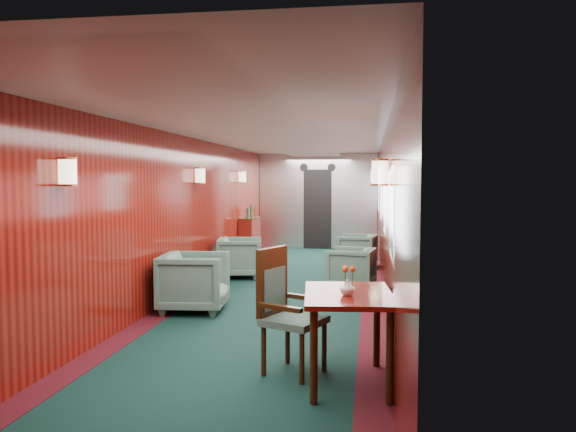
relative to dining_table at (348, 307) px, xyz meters
The scene contains 12 objects.
room 3.85m from the dining_table, 107.73° to the left, with size 12.00×12.10×2.40m.
bulkhead 9.54m from the dining_table, 96.83° to the left, with size 2.98×0.17×2.39m.
windows_right 3.90m from the dining_table, 84.67° to the left, with size 0.02×8.60×0.80m.
wall_sconces 4.42m from the dining_table, 105.41° to the left, with size 2.97×7.97×0.25m.
dining_table is the anchor object (origin of this frame).
side_chair 0.63m from the dining_table, 158.49° to the left, with size 0.64×0.66×1.12m.
credenza 7.91m from the dining_table, 108.23° to the left, with size 0.32×1.01×1.18m.
flower_vase 0.22m from the dining_table, 92.04° to the right, with size 0.13×0.13×0.13m, color silver.
armchair_left_near 3.19m from the dining_table, 131.61° to the left, with size 0.83×0.85×0.77m, color #1D453D.
armchair_left_far 5.43m from the dining_table, 112.85° to the left, with size 0.76×0.78×0.71m, color #1D453D.
armchair_right_near 4.27m from the dining_table, 91.58° to the left, with size 0.70×0.72×0.65m, color #1D453D.
armchair_right_far 6.51m from the dining_table, 90.64° to the left, with size 0.70×0.72×0.66m, color #1D453D.
Camera 1 is at (1.30, -8.23, 1.72)m, focal length 35.00 mm.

